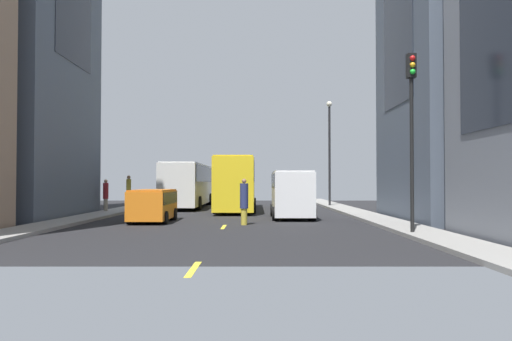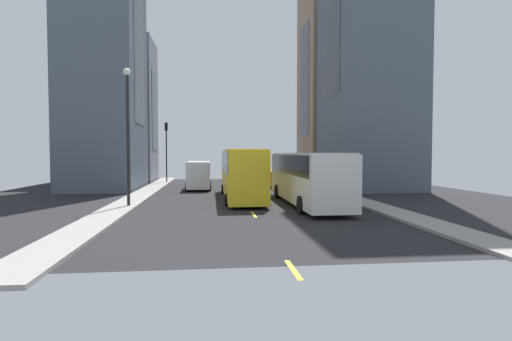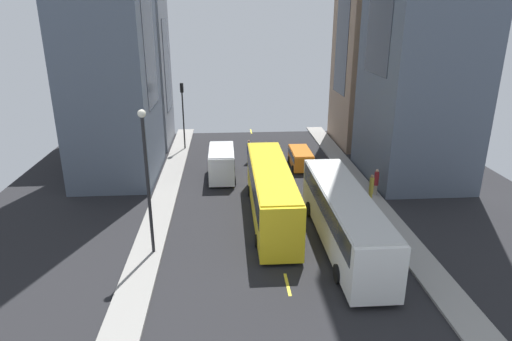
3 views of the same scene
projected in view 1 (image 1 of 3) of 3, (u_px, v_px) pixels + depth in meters
ground_plane at (232, 212)px, 32.16m from camera, size 41.27×41.27×0.00m
sidewalk_west at (115, 211)px, 32.13m from camera, size 1.83×44.00×0.15m
sidewalk_east at (350, 211)px, 32.19m from camera, size 1.83×44.00×0.15m
lane_stripe_0 at (191, 269)px, 11.17m from camera, size 0.16×2.00×0.01m
lane_stripe_1 at (222, 227)px, 21.66m from camera, size 0.16×2.00×0.01m
lane_stripe_2 at (232, 212)px, 32.16m from camera, size 0.16×2.00×0.01m
lane_stripe_3 at (238, 205)px, 42.66m from camera, size 0.16×2.00×0.01m
lane_stripe_4 at (241, 200)px, 53.15m from camera, size 0.16×2.00×0.01m
city_bus_white at (187, 182)px, 38.66m from camera, size 2.80×12.90×3.35m
streetcar_yellow at (235, 180)px, 34.75m from camera, size 2.70×12.66×3.59m
delivery_van_white at (290, 191)px, 26.86m from camera, size 2.25×5.06×2.58m
car_orange_0 at (151, 203)px, 24.41m from camera, size 1.91×4.16×1.62m
pedestrian_crossing_near at (242, 201)px, 22.73m from camera, size 0.39×0.39×2.15m
pedestrian_crossing_mid at (104, 194)px, 31.52m from camera, size 0.34×0.34×2.01m
pedestrian_waiting_curb at (127, 191)px, 33.37m from camera, size 0.32×0.32×2.29m
traffic_light_near_corner at (410, 109)px, 18.19m from camera, size 0.32×0.44×6.61m
streetlamp_near at (328, 143)px, 39.17m from camera, size 0.44×0.44×8.31m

